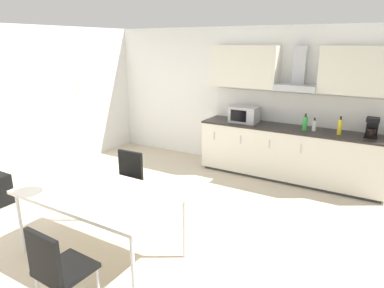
{
  "coord_description": "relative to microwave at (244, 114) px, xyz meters",
  "views": [
    {
      "loc": [
        2.43,
        -2.88,
        2.25
      ],
      "look_at": [
        0.29,
        0.73,
        1.0
      ],
      "focal_mm": 32.0,
      "sensor_mm": 36.0,
      "label": 1
    }
  ],
  "objects": [
    {
      "name": "ground_plane",
      "position": [
        -0.21,
        -2.68,
        -1.04
      ],
      "size": [
        8.18,
        8.97,
        0.02
      ],
      "primitive_type": "cube",
      "color": "beige"
    },
    {
      "name": "wall_back",
      "position": [
        -0.21,
        0.36,
        0.23
      ],
      "size": [
        6.55,
        0.1,
        2.53
      ],
      "primitive_type": "cube",
      "color": "white",
      "rests_on": "ground_plane"
    },
    {
      "name": "kitchen_counter",
      "position": [
        0.84,
        0.0,
        -0.58
      ],
      "size": [
        3.05,
        0.65,
        0.89
      ],
      "color": "#333333",
      "rests_on": "ground_plane"
    },
    {
      "name": "backsplash_tile",
      "position": [
        0.84,
        0.3,
        0.13
      ],
      "size": [
        3.03,
        0.02,
        0.53
      ],
      "primitive_type": "cube",
      "color": "silver",
      "rests_on": "kitchen_counter"
    },
    {
      "name": "upper_wall_cabinets",
      "position": [
        0.84,
        0.15,
        0.8
      ],
      "size": [
        3.03,
        0.4,
        0.71
      ],
      "color": "silver"
    },
    {
      "name": "microwave",
      "position": [
        0.0,
        0.0,
        0.0
      ],
      "size": [
        0.48,
        0.35,
        0.28
      ],
      "color": "#ADADB2",
      "rests_on": "kitchen_counter"
    },
    {
      "name": "coffee_maker",
      "position": [
        2.01,
        0.03,
        0.01
      ],
      "size": [
        0.18,
        0.19,
        0.3
      ],
      "color": "black",
      "rests_on": "kitchen_counter"
    },
    {
      "name": "bottle_yellow",
      "position": [
        1.58,
        -0.06,
        -0.02
      ],
      "size": [
        0.07,
        0.07,
        0.29
      ],
      "color": "yellow",
      "rests_on": "kitchen_counter"
    },
    {
      "name": "bottle_green",
      "position": [
        1.06,
        -0.05,
        -0.02
      ],
      "size": [
        0.08,
        0.08,
        0.27
      ],
      "color": "green",
      "rests_on": "kitchen_counter"
    },
    {
      "name": "bottle_white",
      "position": [
        1.2,
        -0.01,
        -0.05
      ],
      "size": [
        0.06,
        0.06,
        0.21
      ],
      "color": "white",
      "rests_on": "kitchen_counter"
    },
    {
      "name": "dining_table",
      "position": [
        -0.29,
        -3.24,
        -0.32
      ],
      "size": [
        1.7,
        0.95,
        0.75
      ],
      "color": "silver",
      "rests_on": "ground_plane"
    },
    {
      "name": "chair_far_left",
      "position": [
        -0.67,
        -2.38,
        -0.5
      ],
      "size": [
        0.41,
        0.41,
        0.87
      ],
      "color": "black",
      "rests_on": "ground_plane"
    },
    {
      "name": "chair_near_right",
      "position": [
        0.09,
        -4.1,
        -0.5
      ],
      "size": [
        0.42,
        0.42,
        0.87
      ],
      "color": "black",
      "rests_on": "ground_plane"
    },
    {
      "name": "pendant_lamp",
      "position": [
        -0.29,
        -3.24,
        0.84
      ],
      "size": [
        0.32,
        0.32,
        0.22
      ],
      "primitive_type": "cone",
      "color": "silver"
    }
  ]
}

